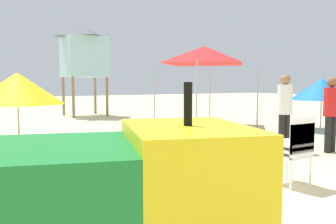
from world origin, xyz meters
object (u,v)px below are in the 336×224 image
popup_canopy (205,55)px  beach_umbrella_far (17,88)px  lifeguard_near_right (285,107)px  utility_cart (68,193)px  stacked_plastic_chairs (295,145)px  beach_umbrella_mid (322,89)px  traffic_cone_near (167,132)px  lifeguard_tower (84,52)px  lifeguard_near_center (331,110)px

popup_canopy → beach_umbrella_far: popup_canopy is taller
beach_umbrella_far → lifeguard_near_right: bearing=-35.5°
utility_cart → beach_umbrella_far: beach_umbrella_far is taller
stacked_plastic_chairs → beach_umbrella_mid: size_ratio=0.52×
stacked_plastic_chairs → traffic_cone_near: (0.43, 4.23, -0.34)m
beach_umbrella_far → traffic_cone_near: bearing=-18.9°
beach_umbrella_mid → stacked_plastic_chairs: bearing=-148.4°
utility_cart → traffic_cone_near: (4.00, 5.28, -0.53)m
lifeguard_near_right → lifeguard_tower: bearing=95.2°
lifeguard_near_center → utility_cart: bearing=-160.1°
lifeguard_tower → utility_cart: bearing=-108.8°
utility_cart → lifeguard_tower: bearing=71.2°
stacked_plastic_chairs → lifeguard_tower: (1.05, 12.50, 2.33)m
stacked_plastic_chairs → beach_umbrella_far: bearing=118.4°
utility_cart → stacked_plastic_chairs: (3.57, 1.05, -0.18)m
popup_canopy → lifeguard_tower: lifeguard_tower is taller
beach_umbrella_mid → traffic_cone_near: bearing=173.2°
stacked_plastic_chairs → lifeguard_near_center: size_ratio=0.63×
utility_cart → lifeguard_near_center: lifeguard_near_center is taller
utility_cart → stacked_plastic_chairs: utility_cart is taller
lifeguard_near_center → lifeguard_tower: 11.56m
traffic_cone_near → beach_umbrella_far: bearing=161.1°
beach_umbrella_mid → lifeguard_near_center: bearing=-142.7°
beach_umbrella_mid → lifeguard_tower: bearing=118.2°
lifeguard_near_right → lifeguard_tower: (-0.97, 10.63, 1.96)m
lifeguard_near_right → popup_canopy: (1.34, 4.61, 1.51)m
popup_canopy → beach_umbrella_far: (-6.26, -1.11, -1.09)m
stacked_plastic_chairs → lifeguard_near_center: 3.04m
lifeguard_near_center → popup_canopy: 5.49m
beach_umbrella_mid → beach_umbrella_far: 8.91m
utility_cart → beach_umbrella_mid: size_ratio=1.42×
lifeguard_near_center → beach_umbrella_mid: bearing=37.3°
popup_canopy → lifeguard_tower: size_ratio=0.69×
lifeguard_tower → beach_umbrella_far: bearing=-119.0°
lifeguard_near_center → lifeguard_near_right: 0.97m
lifeguard_near_right → beach_umbrella_mid: (3.81, 1.72, 0.34)m
stacked_plastic_chairs → beach_umbrella_mid: (5.82, 3.58, 0.71)m
stacked_plastic_chairs → beach_umbrella_far: size_ratio=0.49×
popup_canopy → traffic_cone_near: bearing=-142.4°
stacked_plastic_chairs → lifeguard_near_right: size_ratio=0.60×
stacked_plastic_chairs → traffic_cone_near: size_ratio=1.96×
utility_cart → beach_umbrella_mid: beach_umbrella_mid is taller
lifeguard_near_center → lifeguard_near_right: lifeguard_near_right is taller
traffic_cone_near → lifeguard_tower: bearing=85.7°
utility_cart → traffic_cone_near: utility_cart is taller
stacked_plastic_chairs → popup_canopy: 7.53m
lifeguard_near_center → popup_canopy: popup_canopy is taller
utility_cart → lifeguard_near_right: (5.59, 2.92, 0.19)m
utility_cart → beach_umbrella_far: 6.48m
beach_umbrella_far → beach_umbrella_mid: bearing=-11.6°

